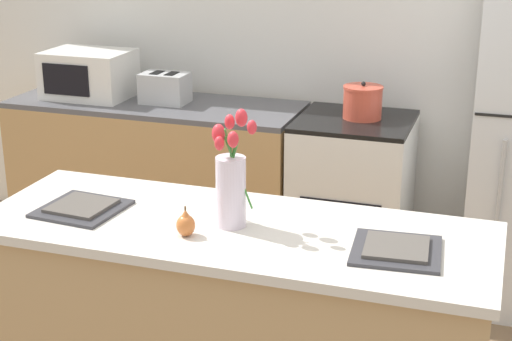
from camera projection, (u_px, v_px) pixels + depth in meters
The scene contains 10 objects.
back_wall at pixel (355, 22), 4.36m from camera, with size 5.20×0.08×2.70m.
back_counter at pixel (158, 177), 4.61m from camera, with size 1.68×0.60×0.90m.
stove_range at pixel (352, 199), 4.27m from camera, with size 0.60×0.61×0.90m.
flower_vase at pixel (231, 182), 2.66m from camera, with size 0.16×0.14×0.40m.
pear_figurine at pixel (186, 224), 2.61m from camera, with size 0.06×0.06×0.11m.
plate_setting_left at pixel (82, 208), 2.84m from camera, with size 0.30×0.30×0.02m.
plate_setting_right at pixel (396, 249), 2.50m from camera, with size 0.30×0.30×0.02m.
toaster at pixel (165, 88), 4.43m from camera, with size 0.28×0.18×0.17m.
cooking_pot at pixel (363, 102), 4.11m from camera, with size 0.21×0.21×0.20m.
microwave at pixel (89, 74), 4.55m from camera, with size 0.48×0.37×0.27m.
Camera 1 is at (0.87, -2.35, 1.98)m, focal length 55.00 mm.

